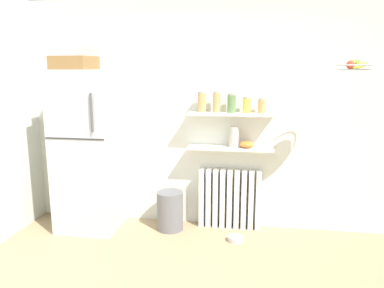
% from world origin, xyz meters
% --- Properties ---
extents(back_wall, '(7.04, 0.10, 2.60)m').
position_xyz_m(back_wall, '(0.00, 2.05, 1.30)').
color(back_wall, silver).
rests_on(back_wall, ground_plane).
extents(refrigerator, '(0.67, 0.65, 1.97)m').
position_xyz_m(refrigerator, '(-1.43, 1.69, 0.94)').
color(refrigerator, '#B7BABF').
rests_on(refrigerator, ground_plane).
extents(radiator, '(0.71, 0.12, 0.69)m').
position_xyz_m(radiator, '(0.18, 1.92, 0.35)').
color(radiator, white).
rests_on(radiator, ground_plane).
extents(wall_shelf_lower, '(0.96, 0.22, 0.02)m').
position_xyz_m(wall_shelf_lower, '(0.18, 1.89, 0.96)').
color(wall_shelf_lower, white).
extents(wall_shelf_upper, '(0.96, 0.22, 0.02)m').
position_xyz_m(wall_shelf_upper, '(0.18, 1.89, 1.34)').
color(wall_shelf_upper, white).
extents(storage_jar_0, '(0.10, 0.10, 0.23)m').
position_xyz_m(storage_jar_0, '(-0.15, 1.89, 1.47)').
color(storage_jar_0, tan).
rests_on(storage_jar_0, wall_shelf_upper).
extents(storage_jar_1, '(0.08, 0.08, 0.23)m').
position_xyz_m(storage_jar_1, '(0.01, 1.89, 1.47)').
color(storage_jar_1, tan).
rests_on(storage_jar_1, wall_shelf_upper).
extents(storage_jar_2, '(0.09, 0.09, 0.21)m').
position_xyz_m(storage_jar_2, '(0.18, 1.89, 1.46)').
color(storage_jar_2, '#5B7F4C').
rests_on(storage_jar_2, wall_shelf_upper).
extents(storage_jar_3, '(0.08, 0.08, 0.18)m').
position_xyz_m(storage_jar_3, '(0.34, 1.89, 1.44)').
color(storage_jar_3, yellow).
rests_on(storage_jar_3, wall_shelf_upper).
extents(storage_jar_4, '(0.09, 0.09, 0.16)m').
position_xyz_m(storage_jar_4, '(0.51, 1.89, 1.44)').
color(storage_jar_4, tan).
rests_on(storage_jar_4, wall_shelf_upper).
extents(vase, '(0.11, 0.11, 0.23)m').
position_xyz_m(vase, '(0.21, 1.89, 1.09)').
color(vase, '#B2ADA8').
rests_on(vase, wall_shelf_lower).
extents(shelf_bowl, '(0.16, 0.16, 0.07)m').
position_xyz_m(shelf_bowl, '(0.35, 1.89, 1.00)').
color(shelf_bowl, orange).
rests_on(shelf_bowl, wall_shelf_lower).
extents(trash_bin, '(0.30, 0.30, 0.45)m').
position_xyz_m(trash_bin, '(-0.50, 1.75, 0.23)').
color(trash_bin, slate).
rests_on(trash_bin, ground_plane).
extents(pet_food_bowl, '(0.17, 0.17, 0.05)m').
position_xyz_m(pet_food_bowl, '(0.27, 1.56, 0.03)').
color(pet_food_bowl, '#B7B7BC').
rests_on(pet_food_bowl, ground_plane).
extents(hanging_fruit_basket, '(0.34, 0.34, 0.10)m').
position_xyz_m(hanging_fruit_basket, '(1.31, 1.45, 1.86)').
color(hanging_fruit_basket, '#B2B2B7').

